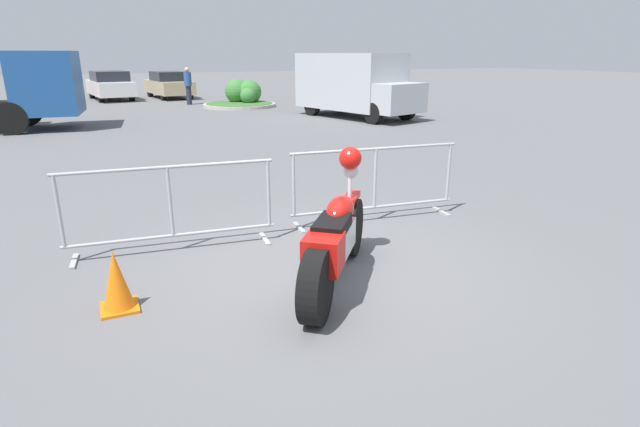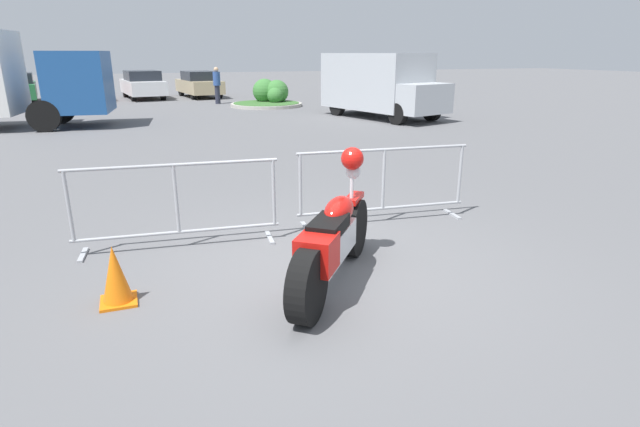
{
  "view_description": "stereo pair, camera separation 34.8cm",
  "coord_description": "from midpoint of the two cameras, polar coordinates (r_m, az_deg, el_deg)",
  "views": [
    {
      "loc": [
        -2.25,
        -4.68,
        2.32
      ],
      "look_at": [
        -0.11,
        0.03,
        0.65
      ],
      "focal_mm": 28.0,
      "sensor_mm": 36.0,
      "label": 1
    },
    {
      "loc": [
        -1.93,
        -4.82,
        2.32
      ],
      "look_at": [
        -0.11,
        0.03,
        0.65
      ],
      "focal_mm": 28.0,
      "sensor_mm": 36.0,
      "label": 2
    }
  ],
  "objects": [
    {
      "name": "motorcycle",
      "position": [
        5.14,
        -0.09,
        -2.81
      ],
      "size": [
        1.6,
        1.95,
        1.32
      ],
      "rotation": [
        0.0,
        0.0,
        0.9
      ],
      "color": "black",
      "rests_on": "ground"
    },
    {
      "name": "parked_car_white",
      "position": [
        28.62,
        -23.19,
        13.32
      ],
      "size": [
        2.27,
        4.43,
        1.44
      ],
      "rotation": [
        0.0,
        0.0,
        1.7
      ],
      "color": "white",
      "rests_on": "ground"
    },
    {
      "name": "pedestrian",
      "position": [
        24.75,
        -15.25,
        14.05
      ],
      "size": [
        0.48,
        0.48,
        1.69
      ],
      "rotation": [
        0.0,
        0.0,
        2.28
      ],
      "color": "#262838",
      "rests_on": "ground"
    },
    {
      "name": "traffic_cone",
      "position": [
        5.13,
        -24.09,
        -7.13
      ],
      "size": [
        0.34,
        0.34,
        0.59
      ],
      "color": "orange",
      "rests_on": "ground"
    },
    {
      "name": "delivery_van",
      "position": [
        19.15,
        3.39,
        14.63
      ],
      "size": [
        3.24,
        5.34,
        2.31
      ],
      "rotation": [
        0.0,
        0.0,
        -1.3
      ],
      "color": "#B2B7BC",
      "rests_on": "ground"
    },
    {
      "name": "parked_car_tan",
      "position": [
        28.73,
        -17.24,
        13.89
      ],
      "size": [
        2.18,
        4.25,
        1.38
      ],
      "rotation": [
        0.0,
        0.0,
        1.7
      ],
      "color": "tan",
      "rests_on": "ground"
    },
    {
      "name": "crowd_barrier_far",
      "position": [
        7.11,
        4.91,
        3.47
      ],
      "size": [
        2.49,
        0.67,
        1.07
      ],
      "rotation": [
        0.0,
        0.0,
        -0.1
      ],
      "color": "#9EA0A5",
      "rests_on": "ground"
    },
    {
      "name": "planter_island",
      "position": [
        23.74,
        -9.31,
        13.05
      ],
      "size": [
        3.23,
        3.23,
        1.18
      ],
      "color": "#ADA89E",
      "rests_on": "ground"
    },
    {
      "name": "parked_car_red",
      "position": [
        28.44,
        -29.14,
        12.49
      ],
      "size": [
        2.24,
        4.38,
        1.42
      ],
      "rotation": [
        0.0,
        0.0,
        1.7
      ],
      "color": "#B21E19",
      "rests_on": "ground"
    },
    {
      "name": "crowd_barrier_near",
      "position": [
        6.27,
        -18.23,
        0.65
      ],
      "size": [
        2.49,
        0.67,
        1.07
      ],
      "rotation": [
        0.0,
        0.0,
        -0.1
      ],
      "color": "#9EA0A5",
      "rests_on": "ground"
    },
    {
      "name": "ground_plane",
      "position": [
        5.69,
        -0.66,
        -6.21
      ],
      "size": [
        120.0,
        120.0,
        0.0
      ],
      "primitive_type": "plane",
      "color": "#5B5B5E"
    }
  ]
}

